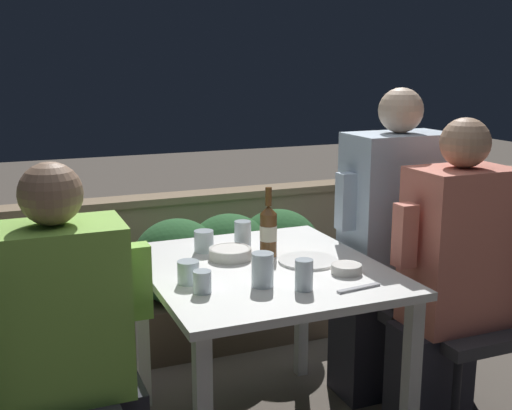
# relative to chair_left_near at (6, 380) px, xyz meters

# --- Properties ---
(parapet_wall) EXTENTS (9.00, 0.18, 0.71)m
(parapet_wall) POSITION_rel_chair_left_near_xyz_m (0.92, 1.64, -0.17)
(parapet_wall) COLOR tan
(parapet_wall) RESTS_ON ground_plane
(dining_table) EXTENTS (0.86, 0.96, 0.72)m
(dining_table) POSITION_rel_chair_left_near_xyz_m (0.92, 0.18, 0.10)
(dining_table) COLOR white
(dining_table) RESTS_ON ground_plane
(planter_hedge) EXTENTS (1.03, 0.47, 0.70)m
(planter_hedge) POSITION_rel_chair_left_near_xyz_m (1.12, 1.10, -0.14)
(planter_hedge) COLOR brown
(planter_hedge) RESTS_ON ground_plane
(chair_left_near) EXTENTS (0.44, 0.44, 0.88)m
(chair_left_near) POSITION_rel_chair_left_near_xyz_m (0.00, 0.00, 0.00)
(chair_left_near) COLOR #333338
(chair_left_near) RESTS_ON ground_plane
(person_green_blouse) EXTENTS (0.49, 0.26, 1.19)m
(person_green_blouse) POSITION_rel_chair_left_near_xyz_m (0.20, 0.00, 0.07)
(person_green_blouse) COLOR #282833
(person_green_blouse) RESTS_ON ground_plane
(chair_left_far) EXTENTS (0.44, 0.44, 0.88)m
(chair_left_far) POSITION_rel_chair_left_near_xyz_m (-0.00, 0.32, 0.00)
(chair_left_far) COLOR #333338
(chair_left_far) RESTS_ON ground_plane
(chair_right_near) EXTENTS (0.44, 0.44, 0.88)m
(chair_right_near) POSITION_rel_chair_left_near_xyz_m (1.83, -0.01, 0.00)
(chair_right_near) COLOR #333338
(chair_right_near) RESTS_ON ground_plane
(person_coral_top) EXTENTS (0.48, 0.26, 1.27)m
(person_coral_top) POSITION_rel_chair_left_near_xyz_m (1.63, -0.01, 0.11)
(person_coral_top) COLOR #282833
(person_coral_top) RESTS_ON ground_plane
(chair_right_far) EXTENTS (0.44, 0.44, 0.88)m
(chair_right_far) POSITION_rel_chair_left_near_xyz_m (1.78, 0.34, 0.00)
(chair_right_far) COLOR #333338
(chair_right_far) RESTS_ON ground_plane
(person_blue_shirt) EXTENTS (0.51, 0.26, 1.36)m
(person_blue_shirt) POSITION_rel_chair_left_near_xyz_m (1.59, 0.34, 0.16)
(person_blue_shirt) COLOR #282833
(person_blue_shirt) RESTS_ON ground_plane
(beer_bottle) EXTENTS (0.07, 0.07, 0.28)m
(beer_bottle) POSITION_rel_chair_left_near_xyz_m (0.99, 0.29, 0.30)
(beer_bottle) COLOR brown
(beer_bottle) RESTS_ON dining_table
(plate_0) EXTENTS (0.23, 0.23, 0.01)m
(plate_0) POSITION_rel_chair_left_near_xyz_m (1.10, 0.16, 0.20)
(plate_0) COLOR white
(plate_0) RESTS_ON dining_table
(bowl_0) EXTENTS (0.17, 0.17, 0.04)m
(bowl_0) POSITION_rel_chair_left_near_xyz_m (0.84, 0.32, 0.22)
(bowl_0) COLOR silver
(bowl_0) RESTS_ON dining_table
(bowl_1) EXTENTS (0.11, 0.11, 0.03)m
(bowl_1) POSITION_rel_chair_left_near_xyz_m (1.17, -0.01, 0.21)
(bowl_1) COLOR beige
(bowl_1) RESTS_ON dining_table
(glass_cup_0) EXTENTS (0.06, 0.06, 0.08)m
(glass_cup_0) POSITION_rel_chair_left_near_xyz_m (0.63, -0.00, 0.23)
(glass_cup_0) COLOR silver
(glass_cup_0) RESTS_ON dining_table
(glass_cup_1) EXTENTS (0.08, 0.08, 0.12)m
(glass_cup_1) POSITION_rel_chair_left_near_xyz_m (0.84, -0.02, 0.25)
(glass_cup_1) COLOR silver
(glass_cup_1) RESTS_ON dining_table
(glass_cup_2) EXTENTS (0.06, 0.06, 0.11)m
(glass_cup_2) POSITION_rel_chair_left_near_xyz_m (0.95, -0.10, 0.25)
(glass_cup_2) COLOR silver
(glass_cup_2) RESTS_ON dining_table
(glass_cup_3) EXTENTS (0.08, 0.08, 0.09)m
(glass_cup_3) POSITION_rel_chair_left_near_xyz_m (0.77, 0.45, 0.24)
(glass_cup_3) COLOR silver
(glass_cup_3) RESTS_ON dining_table
(glass_cup_4) EXTENTS (0.07, 0.07, 0.11)m
(glass_cup_4) POSITION_rel_chair_left_near_xyz_m (0.94, 0.45, 0.25)
(glass_cup_4) COLOR silver
(glass_cup_4) RESTS_ON dining_table
(glass_cup_5) EXTENTS (0.08, 0.08, 0.08)m
(glass_cup_5) POSITION_rel_chair_left_near_xyz_m (0.61, 0.11, 0.23)
(glass_cup_5) COLOR silver
(glass_cup_5) RESTS_ON dining_table
(fork_0) EXTENTS (0.17, 0.04, 0.01)m
(fork_0) POSITION_rel_chair_left_near_xyz_m (1.12, -0.17, 0.20)
(fork_0) COLOR silver
(fork_0) RESTS_ON dining_table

